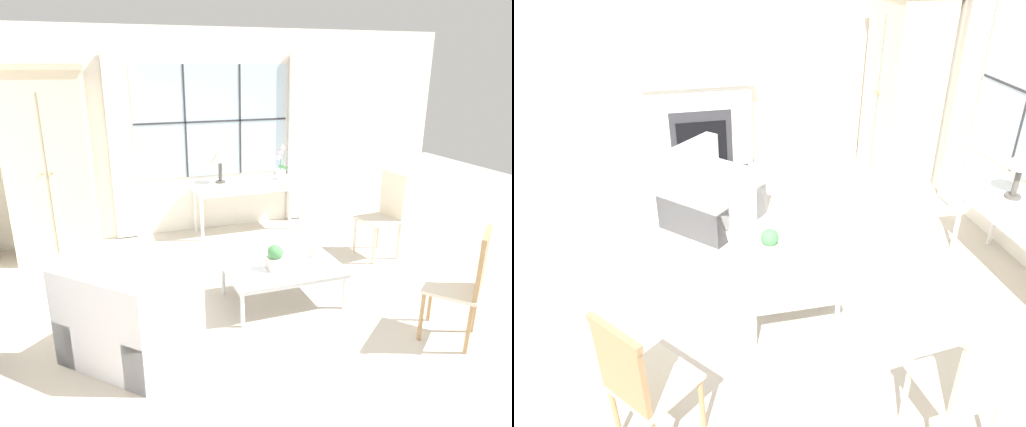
% 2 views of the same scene
% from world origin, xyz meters
% --- Properties ---
extents(ground_plane, '(14.00, 14.00, 0.00)m').
position_xyz_m(ground_plane, '(0.00, 0.00, 0.00)').
color(ground_plane, '#BCB2A3').
extents(wall_left, '(0.06, 7.20, 2.80)m').
position_xyz_m(wall_left, '(-3.03, 0.60, 1.40)').
color(wall_left, white).
rests_on(wall_left, ground_plane).
extents(fireplace, '(0.34, 1.44, 2.02)m').
position_xyz_m(fireplace, '(-2.91, 0.19, 0.68)').
color(fireplace, '#2D2D33').
rests_on(fireplace, ground_plane).
extents(armoire, '(1.01, 0.69, 2.32)m').
position_xyz_m(armoire, '(-2.14, 2.63, 1.17)').
color(armoire, beige).
rests_on(armoire, ground_plane).
extents(table_lamp, '(0.27, 0.27, 0.47)m').
position_xyz_m(table_lamp, '(0.02, 2.74, 1.10)').
color(table_lamp, '#4C4742').
rests_on(table_lamp, console_table).
extents(armchair_upholstered, '(1.22, 1.22, 0.83)m').
position_xyz_m(armchair_upholstered, '(-1.46, 0.13, 0.27)').
color(armchair_upholstered, '#B2B2B7').
rests_on(armchair_upholstered, ground_plane).
extents(side_chair_wooden, '(0.49, 0.49, 1.07)m').
position_xyz_m(side_chair_wooden, '(1.74, 1.28, 0.60)').
color(side_chair_wooden, beige).
rests_on(side_chair_wooden, ground_plane).
extents(accent_chair_wooden, '(0.62, 0.62, 1.03)m').
position_xyz_m(accent_chair_wooden, '(1.29, -0.58, 0.58)').
color(accent_chair_wooden, beige).
rests_on(accent_chair_wooden, ground_plane).
extents(coffee_table, '(1.15, 0.77, 0.40)m').
position_xyz_m(coffee_table, '(0.08, 0.56, 0.36)').
color(coffee_table, silver).
rests_on(coffee_table, ground_plane).
extents(potted_plant_small, '(0.16, 0.16, 0.26)m').
position_xyz_m(potted_plant_small, '(-0.03, 0.49, 0.54)').
color(potted_plant_small, '#BCB7AD').
rests_on(potted_plant_small, coffee_table).
extents(pillar_candle, '(0.09, 0.09, 0.13)m').
position_xyz_m(pillar_candle, '(0.45, 0.63, 0.46)').
color(pillar_candle, silver).
rests_on(pillar_candle, coffee_table).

